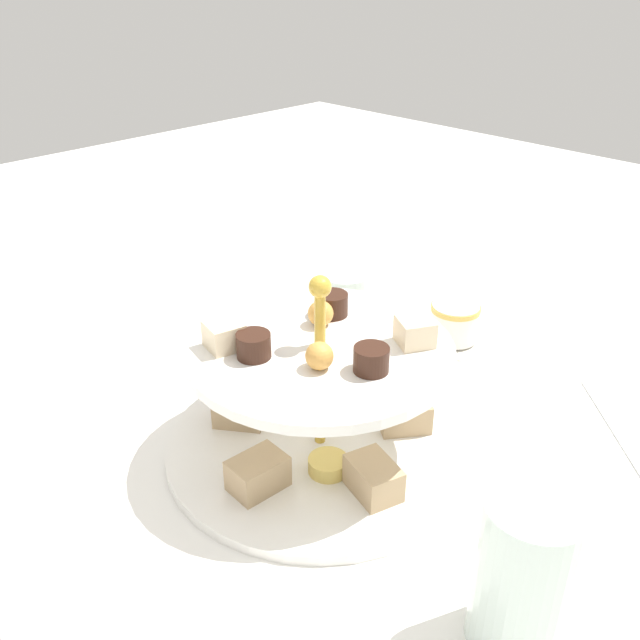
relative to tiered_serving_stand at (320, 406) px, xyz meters
name	(u,v)px	position (x,y,z in m)	size (l,w,h in m)	color
ground_plane	(320,449)	(0.00, 0.00, -0.05)	(2.40, 2.40, 0.00)	white
tiered_serving_stand	(320,406)	(0.00, 0.00, 0.00)	(0.29, 0.29, 0.18)	white
water_glass_tall_right	(525,575)	(0.24, -0.05, 0.01)	(0.07, 0.07, 0.12)	silver
water_glass_short_left	(345,300)	(-0.15, 0.20, -0.01)	(0.06, 0.06, 0.07)	silver
teacup_with_saucer	(454,325)	(-0.03, 0.26, -0.03)	(0.09, 0.09, 0.05)	white
butter_knife_left	(10,628)	(-0.01, -0.30, -0.05)	(0.17, 0.01, 0.00)	silver
butter_knife_right	(617,427)	(0.19, 0.23, -0.05)	(0.17, 0.01, 0.00)	silver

